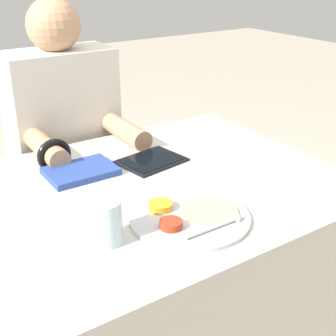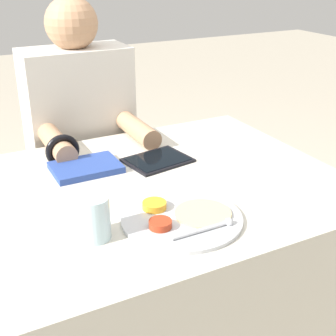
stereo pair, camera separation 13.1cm
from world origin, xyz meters
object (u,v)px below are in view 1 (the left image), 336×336
object	(u,v)px
thali_tray	(189,216)
person_diner	(68,168)
drinking_glass	(106,222)
red_notebook	(81,172)
tablet_device	(151,161)

from	to	relation	value
thali_tray	person_diner	size ratio (longest dim) A/B	0.26
person_diner	drinking_glass	size ratio (longest dim) A/B	11.18
red_notebook	drinking_glass	bearing A→B (deg)	-105.11
tablet_device	drinking_glass	bearing A→B (deg)	-134.65
person_diner	thali_tray	bearing A→B (deg)	-89.01
red_notebook	tablet_device	bearing A→B (deg)	-10.16
person_diner	drinking_glass	world-z (taller)	person_diner
tablet_device	drinking_glass	size ratio (longest dim) A/B	2.03
red_notebook	thali_tray	bearing A→B (deg)	-73.31
thali_tray	drinking_glass	size ratio (longest dim) A/B	2.86
red_notebook	drinking_glass	xyz separation A→B (m)	(-0.10, -0.37, 0.04)
tablet_device	person_diner	bearing A→B (deg)	105.84
thali_tray	red_notebook	bearing A→B (deg)	106.69
tablet_device	drinking_glass	xyz separation A→B (m)	(-0.33, -0.33, 0.05)
person_diner	tablet_device	bearing A→B (deg)	-74.16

